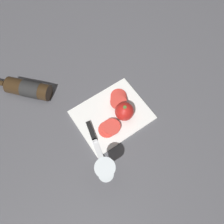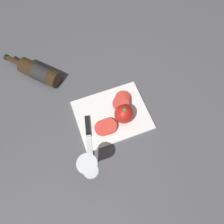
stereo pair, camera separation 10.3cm
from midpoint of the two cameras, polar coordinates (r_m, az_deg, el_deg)
ground_plane at (r=1.08m, az=3.62°, el=0.37°), size 3.00×3.00×0.00m
cutting_board at (r=1.06m, az=2.76°, el=-1.09°), size 0.34×0.27×0.01m
wine_bottle at (r=1.18m, az=-16.29°, el=9.75°), size 0.26×0.28×0.09m
wine_glass at (r=0.88m, az=-2.83°, el=-14.34°), size 0.08×0.08×0.17m
whole_tomato at (r=1.01m, az=6.02°, el=-0.86°), size 0.09×0.09×0.09m
knife at (r=1.02m, az=-3.40°, el=-5.57°), size 0.08×0.26×0.01m
tomato_slice_stack_near at (r=1.02m, az=1.19°, el=-4.28°), size 0.10×0.09×0.02m
tomato_slice_stack_far at (r=1.07m, az=5.40°, el=2.65°), size 0.11×0.12×0.04m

